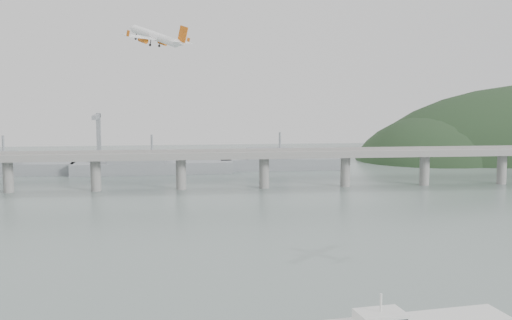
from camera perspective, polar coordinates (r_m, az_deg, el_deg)
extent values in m
plane|color=slate|center=(218.93, 1.52, -11.26)|extent=(900.00, 900.00, 0.00)
cube|color=gray|center=(409.62, -2.09, 0.38)|extent=(800.00, 22.00, 2.20)
cube|color=gray|center=(398.98, -1.99, 0.48)|extent=(800.00, 0.60, 1.80)
cube|color=gray|center=(419.79, -2.19, 0.82)|extent=(800.00, 0.60, 1.80)
cylinder|color=gray|center=(422.87, -19.95, -1.28)|extent=(6.00, 6.00, 21.00)
cylinder|color=gray|center=(413.55, -13.22, -1.21)|extent=(6.00, 6.00, 21.00)
cylinder|color=gray|center=(410.15, -6.27, -1.13)|extent=(6.00, 6.00, 21.00)
cylinder|color=gray|center=(412.83, 0.68, -1.03)|extent=(6.00, 6.00, 21.00)
cylinder|color=gray|center=(421.47, 7.45, -0.92)|extent=(6.00, 6.00, 21.00)
cylinder|color=gray|center=(435.71, 13.86, -0.80)|extent=(6.00, 6.00, 21.00)
cylinder|color=gray|center=(455.02, 19.80, -0.68)|extent=(6.00, 6.00, 21.00)
ellipsoid|color=black|center=(569.09, 14.94, -1.14)|extent=(140.00, 110.00, 96.00)
cube|color=slate|center=(495.70, -20.23, -0.71)|extent=(95.67, 20.15, 8.00)
cylinder|color=slate|center=(493.82, -20.31, 1.12)|extent=(1.60, 1.60, 14.00)
cube|color=slate|center=(475.81, -8.63, -0.66)|extent=(110.55, 21.43, 8.00)
cube|color=slate|center=(475.43, -9.97, 0.28)|extent=(39.01, 16.73, 8.00)
cylinder|color=slate|center=(473.86, -8.67, 1.25)|extent=(1.60, 1.60, 14.00)
cube|color=slate|center=(489.78, 2.00, -0.35)|extent=(85.00, 13.60, 8.00)
cube|color=slate|center=(487.67, 1.01, 0.57)|extent=(29.75, 11.90, 8.00)
cylinder|color=slate|center=(487.88, 2.01, 1.51)|extent=(1.60, 1.60, 14.00)
cube|color=slate|center=(512.00, -12.96, 1.60)|extent=(3.00, 3.00, 40.00)
cube|color=slate|center=(500.66, -13.16, 3.54)|extent=(3.00, 28.00, 3.00)
cube|color=black|center=(179.59, 12.21, -12.69)|extent=(42.71, 6.95, 1.14)
cube|color=silver|center=(169.95, 10.34, -12.79)|extent=(12.48, 9.64, 2.96)
cylinder|color=silver|center=(168.74, 10.37, -11.63)|extent=(0.65, 0.65, 4.55)
cylinder|color=white|center=(289.54, -8.43, 10.19)|extent=(20.12, 22.90, 10.26)
cone|color=white|center=(301.21, -10.33, 10.79)|extent=(5.66, 5.75, 4.39)
cone|color=white|center=(277.84, -6.28, 9.61)|extent=(6.39, 6.38, 4.63)
cube|color=white|center=(288.93, -8.34, 9.96)|extent=(26.87, 26.24, 3.21)
cube|color=white|center=(278.46, -6.39, 9.79)|extent=(10.43, 10.26, 1.60)
cube|color=#C5580D|center=(277.44, -6.12, 10.39)|extent=(4.45, 4.23, 7.19)
cylinder|color=#C5580D|center=(293.69, -7.79, 9.70)|extent=(4.61, 4.85, 3.21)
cylinder|color=black|center=(295.18, -8.04, 9.78)|extent=(2.23, 2.03, 2.24)
cube|color=white|center=(293.58, -7.75, 9.88)|extent=(2.02, 2.04, 1.74)
cylinder|color=#C5580D|center=(286.69, -9.38, 9.83)|extent=(4.61, 4.85, 3.21)
cylinder|color=black|center=(288.22, -9.64, 9.91)|extent=(2.23, 2.03, 2.24)
cube|color=white|center=(286.58, -9.35, 10.02)|extent=(2.02, 2.04, 1.74)
cylinder|color=black|center=(290.80, -8.03, 9.60)|extent=(0.97, 0.83, 2.35)
cylinder|color=black|center=(290.92, -8.07, 9.39)|extent=(1.21, 1.17, 1.32)
cylinder|color=black|center=(287.48, -8.78, 9.66)|extent=(0.97, 0.83, 2.35)
cylinder|color=black|center=(287.60, -8.82, 9.45)|extent=(1.21, 1.17, 1.32)
cylinder|color=black|center=(298.56, -9.96, 10.13)|extent=(0.97, 0.83, 2.35)
cylinder|color=black|center=(298.68, -10.00, 9.94)|extent=(1.21, 1.17, 1.32)
cube|color=#C5580D|center=(298.54, -5.67, 9.88)|extent=(1.65, 1.57, 2.64)
cube|color=#C5580D|center=(276.72, -10.62, 10.34)|extent=(1.65, 1.57, 2.64)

